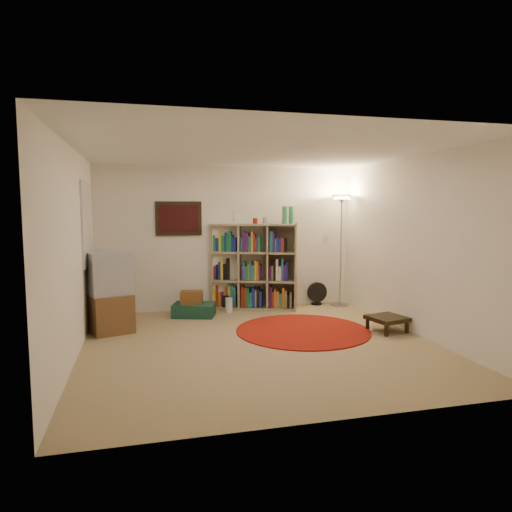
% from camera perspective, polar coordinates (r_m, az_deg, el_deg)
% --- Properties ---
extents(room, '(4.54, 4.54, 2.54)m').
position_cam_1_polar(room, '(5.88, -0.16, 0.97)').
color(room, '#9B835B').
rests_on(room, ground).
extents(bookshelf, '(1.56, 0.93, 1.81)m').
position_cam_1_polar(bookshelf, '(8.07, -0.39, -1.46)').
color(bookshelf, '#988C65').
rests_on(bookshelf, ground).
extents(floor_lamp, '(0.49, 0.49, 2.01)m').
position_cam_1_polar(floor_lamp, '(8.35, 10.64, 5.19)').
color(floor_lamp, '#AAAAAE').
rests_on(floor_lamp, ground).
extents(floor_fan, '(0.37, 0.20, 0.42)m').
position_cam_1_polar(floor_fan, '(8.50, 7.64, -4.66)').
color(floor_fan, black).
rests_on(floor_fan, ground).
extents(tv_stand, '(0.78, 0.93, 1.15)m').
position_cam_1_polar(tv_stand, '(6.98, -18.04, -4.37)').
color(tv_stand, brown).
rests_on(tv_stand, ground).
extents(suitcase, '(0.77, 0.61, 0.22)m').
position_cam_1_polar(suitcase, '(7.63, -7.76, -6.68)').
color(suitcase, '#163E30').
rests_on(suitcase, ground).
extents(wicker_basket, '(0.40, 0.32, 0.20)m').
position_cam_1_polar(wicker_basket, '(7.60, -8.05, -5.13)').
color(wicker_basket, brown).
rests_on(wicker_basket, suitcase).
extents(duffel_bag, '(0.37, 0.31, 0.24)m').
position_cam_1_polar(duffel_bag, '(8.25, -3.17, -5.58)').
color(duffel_bag, black).
rests_on(duffel_bag, ground).
extents(paper_towel, '(0.12, 0.12, 0.25)m').
position_cam_1_polar(paper_towel, '(7.84, -3.40, -6.16)').
color(paper_towel, white).
rests_on(paper_towel, ground).
extents(red_rug, '(1.94, 1.94, 0.02)m').
position_cam_1_polar(red_rug, '(6.74, 5.87, -9.24)').
color(red_rug, maroon).
rests_on(red_rug, ground).
extents(side_table, '(0.58, 0.58, 0.22)m').
position_cam_1_polar(side_table, '(6.90, 16.08, -7.56)').
color(side_table, black).
rests_on(side_table, ground).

